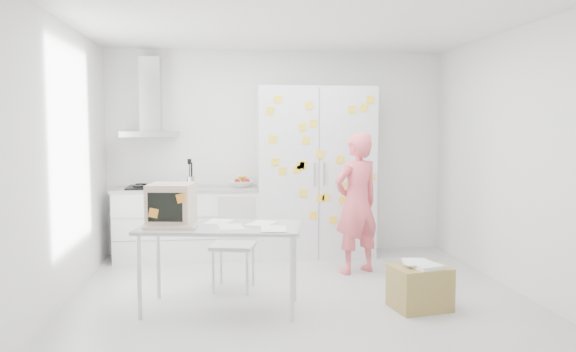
{
  "coord_description": "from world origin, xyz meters",
  "views": [
    {
      "loc": [
        -0.75,
        -5.53,
        1.69
      ],
      "look_at": [
        -0.01,
        0.75,
        1.14
      ],
      "focal_mm": 35.0,
      "sensor_mm": 36.0,
      "label": 1
    }
  ],
  "objects": [
    {
      "name": "person",
      "position": [
        0.79,
        0.75,
        0.82
      ],
      "size": [
        0.7,
        0.6,
        1.63
      ],
      "primitive_type": "imported",
      "rotation": [
        0.0,
        0.0,
        3.56
      ],
      "color": "#F55F6A",
      "rests_on": "ground"
    },
    {
      "name": "counter_run",
      "position": [
        -1.2,
        1.7,
        0.47
      ],
      "size": [
        1.84,
        0.63,
        1.28
      ],
      "color": "white",
      "rests_on": "ground"
    },
    {
      "name": "floor",
      "position": [
        0.0,
        0.0,
        -0.01
      ],
      "size": [
        4.5,
        4.0,
        0.02
      ],
      "primitive_type": "cube",
      "color": "silver",
      "rests_on": "ground"
    },
    {
      "name": "walls",
      "position": [
        0.0,
        0.72,
        1.35
      ],
      "size": [
        4.52,
        4.01,
        2.7
      ],
      "color": "white",
      "rests_on": "ground"
    },
    {
      "name": "chair",
      "position": [
        -0.62,
        0.3,
        0.54
      ],
      "size": [
        0.52,
        0.52,
        0.96
      ],
      "rotation": [
        0.0,
        0.0,
        -0.22
      ],
      "color": "silver",
      "rests_on": "ground"
    },
    {
      "name": "cardboard_box",
      "position": [
        1.07,
        -0.6,
        0.21
      ],
      "size": [
        0.57,
        0.49,
        0.44
      ],
      "rotation": [
        0.0,
        0.0,
        0.18
      ],
      "color": "#A28846",
      "rests_on": "ground"
    },
    {
      "name": "ceiling",
      "position": [
        0.0,
        0.0,
        2.7
      ],
      "size": [
        4.5,
        4.0,
        0.02
      ],
      "primitive_type": "cube",
      "color": "white",
      "rests_on": "walls"
    },
    {
      "name": "tall_cabinet",
      "position": [
        0.45,
        1.67,
        1.1
      ],
      "size": [
        1.5,
        0.68,
        2.2
      ],
      "color": "silver",
      "rests_on": "ground"
    },
    {
      "name": "range_hood",
      "position": [
        -1.65,
        1.84,
        1.96
      ],
      "size": [
        0.7,
        0.48,
        1.01
      ],
      "color": "silver",
      "rests_on": "walls"
    },
    {
      "name": "desk",
      "position": [
        -1.06,
        -0.32,
        0.88
      ],
      "size": [
        1.56,
        0.96,
        1.16
      ],
      "rotation": [
        0.0,
        0.0,
        -0.16
      ],
      "color": "#B0B9BB",
      "rests_on": "ground"
    }
  ]
}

